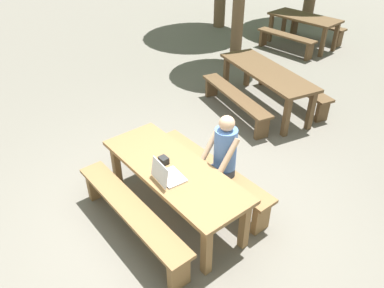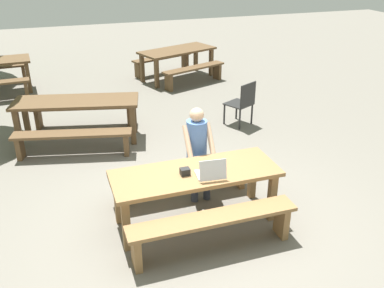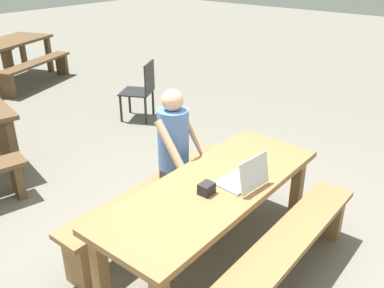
{
  "view_description": "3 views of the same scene",
  "coord_description": "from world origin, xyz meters",
  "px_view_note": "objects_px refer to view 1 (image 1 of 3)",
  "views": [
    {
      "loc": [
        2.78,
        -1.99,
        3.37
      ],
      "look_at": [
        0.04,
        0.25,
        0.96
      ],
      "focal_mm": 34.53,
      "sensor_mm": 36.0,
      "label": 1
    },
    {
      "loc": [
        -1.46,
        -4.21,
        3.21
      ],
      "look_at": [
        0.04,
        0.25,
        0.96
      ],
      "focal_mm": 39.43,
      "sensor_mm": 36.0,
      "label": 2
    },
    {
      "loc": [
        -2.22,
        -1.57,
        2.34
      ],
      "look_at": [
        0.04,
        0.25,
        0.96
      ],
      "focal_mm": 38.61,
      "sensor_mm": 36.0,
      "label": 3
    }
  ],
  "objects_px": {
    "picnic_table_front": "(174,175)",
    "picnic_table_rear": "(266,76)",
    "person_seated": "(222,156)",
    "small_pouch": "(164,160)",
    "picnic_table_mid": "(304,21)",
    "laptop": "(167,175)"
  },
  "relations": [
    {
      "from": "laptop",
      "to": "picnic_table_mid",
      "type": "height_order",
      "value": "laptop"
    },
    {
      "from": "small_pouch",
      "to": "person_seated",
      "type": "distance_m",
      "value": 0.71
    },
    {
      "from": "picnic_table_front",
      "to": "picnic_table_rear",
      "type": "relative_size",
      "value": 0.91
    },
    {
      "from": "picnic_table_front",
      "to": "picnic_table_mid",
      "type": "xyz_separation_m",
      "value": [
        -2.84,
        6.33,
        0.04
      ]
    },
    {
      "from": "picnic_table_mid",
      "to": "laptop",
      "type": "bearing_deg",
      "value": -68.95
    },
    {
      "from": "small_pouch",
      "to": "picnic_table_mid",
      "type": "relative_size",
      "value": 0.06
    },
    {
      "from": "laptop",
      "to": "person_seated",
      "type": "relative_size",
      "value": 0.27
    },
    {
      "from": "picnic_table_mid",
      "to": "small_pouch",
      "type": "bearing_deg",
      "value": -70.48
    },
    {
      "from": "small_pouch",
      "to": "picnic_table_rear",
      "type": "relative_size",
      "value": 0.05
    },
    {
      "from": "laptop",
      "to": "person_seated",
      "type": "distance_m",
      "value": 0.76
    },
    {
      "from": "picnic_table_front",
      "to": "person_seated",
      "type": "xyz_separation_m",
      "value": [
        0.23,
        0.57,
        0.13
      ]
    },
    {
      "from": "person_seated",
      "to": "picnic_table_mid",
      "type": "height_order",
      "value": "person_seated"
    },
    {
      "from": "picnic_table_front",
      "to": "picnic_table_rear",
      "type": "bearing_deg",
      "value": 111.46
    },
    {
      "from": "picnic_table_front",
      "to": "picnic_table_rear",
      "type": "distance_m",
      "value": 3.2
    },
    {
      "from": "laptop",
      "to": "picnic_table_mid",
      "type": "distance_m",
      "value": 7.16
    },
    {
      "from": "picnic_table_rear",
      "to": "picnic_table_front",
      "type": "bearing_deg",
      "value": -55.24
    },
    {
      "from": "person_seated",
      "to": "small_pouch",
      "type": "bearing_deg",
      "value": -121.59
    },
    {
      "from": "picnic_table_front",
      "to": "picnic_table_mid",
      "type": "bearing_deg",
      "value": 114.21
    },
    {
      "from": "person_seated",
      "to": "picnic_table_rear",
      "type": "bearing_deg",
      "value": 120.18
    },
    {
      "from": "picnic_table_mid",
      "to": "picnic_table_rear",
      "type": "distance_m",
      "value": 3.75
    },
    {
      "from": "picnic_table_front",
      "to": "picnic_table_mid",
      "type": "relative_size",
      "value": 1.12
    },
    {
      "from": "small_pouch",
      "to": "laptop",
      "type": "bearing_deg",
      "value": -29.29
    }
  ]
}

